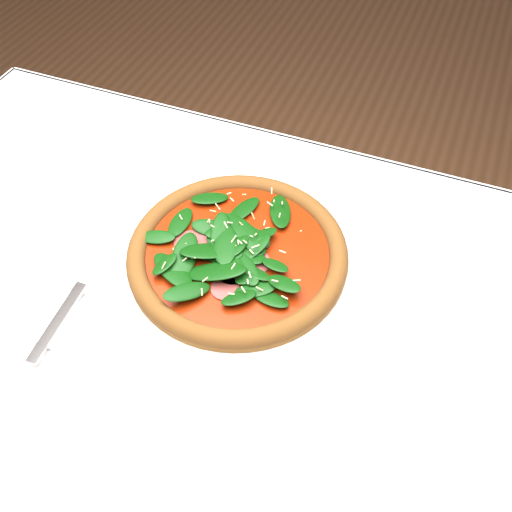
% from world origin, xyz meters
% --- Properties ---
extents(ground, '(6.00, 6.00, 0.00)m').
position_xyz_m(ground, '(0.00, 0.00, 0.00)').
color(ground, brown).
rests_on(ground, ground).
extents(dining_table, '(1.21, 0.81, 0.75)m').
position_xyz_m(dining_table, '(0.00, 0.00, 0.65)').
color(dining_table, white).
rests_on(dining_table, ground).
extents(plate, '(0.37, 0.37, 0.02)m').
position_xyz_m(plate, '(0.04, 0.09, 0.76)').
color(plate, silver).
rests_on(plate, dining_table).
extents(pizza, '(0.40, 0.40, 0.04)m').
position_xyz_m(pizza, '(0.04, 0.09, 0.78)').
color(pizza, '#915723').
rests_on(pizza, plate).
extents(napkin, '(0.15, 0.07, 0.01)m').
position_xyz_m(napkin, '(-0.14, -0.11, 0.76)').
color(napkin, white).
rests_on(napkin, dining_table).
extents(fork, '(0.03, 0.17, 0.00)m').
position_xyz_m(fork, '(-0.14, -0.08, 0.76)').
color(fork, silver).
rests_on(fork, napkin).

